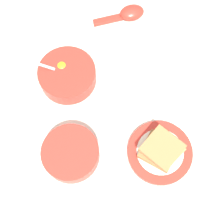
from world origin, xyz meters
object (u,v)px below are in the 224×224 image
object	(u,v)px
toast_sandwich	(161,149)
toast_plate	(160,152)
soup_spoon	(128,14)
congee_bowl	(71,153)
egg_bowl	(67,75)

from	to	relation	value
toast_sandwich	toast_plate	bearing A→B (deg)	-89.05
toast_sandwich	soup_spoon	world-z (taller)	toast_sandwich
soup_spoon	congee_bowl	bearing A→B (deg)	133.09
egg_bowl	toast_sandwich	world-z (taller)	egg_bowl
congee_bowl	toast_sandwich	bearing A→B (deg)	-115.86
soup_spoon	congee_bowl	world-z (taller)	congee_bowl
toast_plate	soup_spoon	world-z (taller)	soup_spoon
egg_bowl	toast_sandwich	size ratio (longest dim) A/B	1.38
soup_spoon	congee_bowl	xyz separation A→B (m)	(-0.33, 0.35, 0.01)
toast_sandwich	congee_bowl	world-z (taller)	toast_sandwich
congee_bowl	egg_bowl	bearing A→B (deg)	-22.44
toast_plate	toast_sandwich	size ratio (longest dim) A/B	1.46
toast_plate	egg_bowl	bearing A→B (deg)	21.57
soup_spoon	congee_bowl	distance (m)	0.48
egg_bowl	toast_sandwich	xyz separation A→B (m)	(-0.31, -0.12, 0.02)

